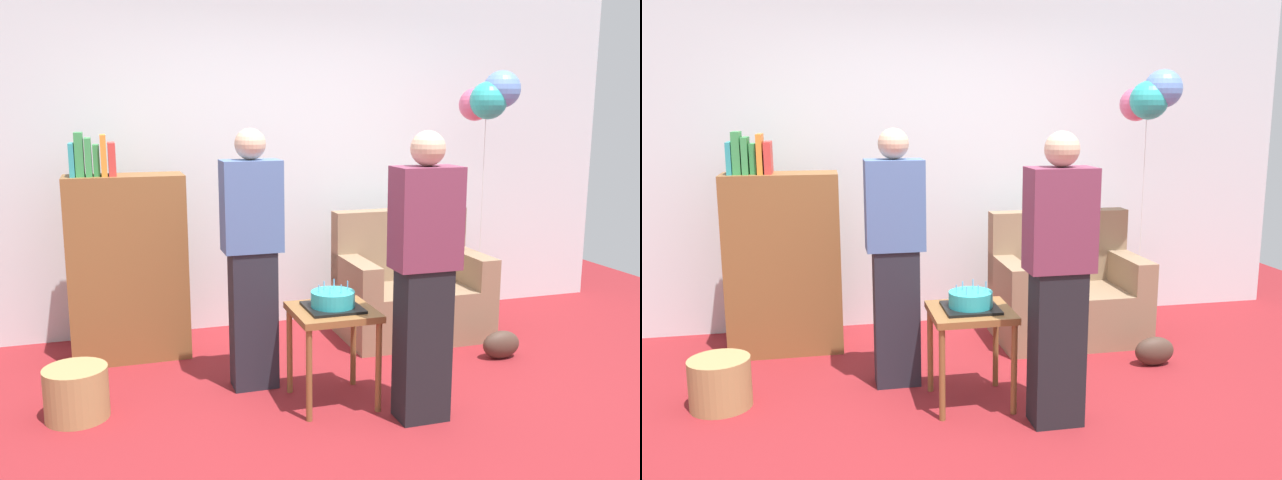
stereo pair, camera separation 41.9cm
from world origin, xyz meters
The scene contains 11 objects.
ground_plane centered at (0.00, 0.00, 0.00)m, with size 8.00×8.00×0.00m, color maroon.
wall_back centered at (0.00, 2.05, 1.35)m, with size 6.00×0.10×2.70m, color silver.
couch centered at (0.90, 1.38, 0.34)m, with size 1.10×0.70×0.96m.
bookshelf centered at (-1.21, 1.51, 0.68)m, with size 0.80×0.36×1.59m.
side_table centered at (-0.09, 0.35, 0.49)m, with size 0.48×0.48×0.58m.
birthday_cake centered at (-0.09, 0.35, 0.63)m, with size 0.32×0.32×0.17m.
person_blowing_candles centered at (-0.48, 0.73, 0.83)m, with size 0.36×0.22×1.63m.
person_holding_cake centered at (0.32, -0.01, 0.83)m, with size 0.36×0.22×1.63m.
wicker_basket centered at (-1.55, 0.58, 0.15)m, with size 0.36×0.36×0.30m, color #A88451.
handbag centered at (1.29, 0.68, 0.10)m, with size 0.28×0.14×0.20m, color #473328.
balloon_bunch centered at (1.46, 1.27, 1.83)m, with size 0.40×0.41×2.02m.
Camera 1 is at (-1.33, -3.32, 1.74)m, focal length 38.34 mm.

